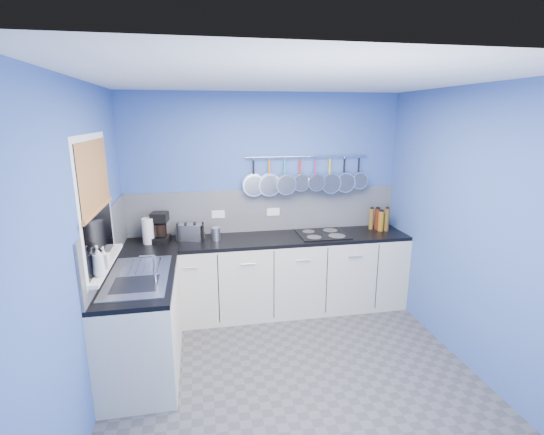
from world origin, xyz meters
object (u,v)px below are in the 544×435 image
object	(u,v)px
paper_towel	(148,231)
hob	(322,234)
soap_bottle_b	(104,257)
soap_bottle_a	(98,261)
toaster	(190,232)
canister	(216,234)
coffee_maker	(160,227)

from	to	relation	value
paper_towel	hob	bearing A→B (deg)	-1.01
soap_bottle_b	paper_towel	distance (m)	1.09
soap_bottle_a	toaster	world-z (taller)	soap_bottle_a
soap_bottle_a	soap_bottle_b	bearing A→B (deg)	90.00
soap_bottle_b	toaster	distance (m)	1.30
soap_bottle_a	soap_bottle_b	distance (m)	0.18
canister	hob	size ratio (longest dim) A/B	0.26
soap_bottle_b	paper_towel	xyz separation A→B (m)	(0.22, 1.06, -0.10)
paper_towel	canister	world-z (taller)	paper_towel
paper_towel	toaster	distance (m)	0.45
paper_towel	coffee_maker	size ratio (longest dim) A/B	0.86
coffee_maker	canister	size ratio (longest dim) A/B	2.26
soap_bottle_b	coffee_maker	world-z (taller)	coffee_maker
soap_bottle_b	hob	distance (m)	2.40
soap_bottle_a	paper_towel	size ratio (longest dim) A/B	0.86
soap_bottle_a	soap_bottle_b	world-z (taller)	soap_bottle_a
paper_towel	coffee_maker	world-z (taller)	coffee_maker
canister	hob	world-z (taller)	canister
soap_bottle_b	toaster	world-z (taller)	soap_bottle_b
toaster	canister	world-z (taller)	toaster
toaster	paper_towel	bearing A→B (deg)	-154.90
soap_bottle_b	hob	size ratio (longest dim) A/B	0.31
toaster	hob	xyz separation A→B (m)	(1.50, -0.09, -0.08)
paper_towel	coffee_maker	distance (m)	0.13
soap_bottle_a	canister	bearing A→B (deg)	52.62
canister	soap_bottle_b	bearing A→B (deg)	-131.73
hob	paper_towel	bearing A→B (deg)	178.99
soap_bottle_b	paper_towel	bearing A→B (deg)	78.44
paper_towel	canister	size ratio (longest dim) A/B	1.95
toaster	hob	bearing A→B (deg)	14.96
coffee_maker	canister	bearing A→B (deg)	4.36
paper_towel	hob	size ratio (longest dim) A/B	0.50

